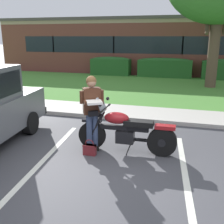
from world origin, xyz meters
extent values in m
plane|color=#424247|center=(0.00, 0.00, 0.00)|extent=(140.00, 140.00, 0.00)
cube|color=#B7B2A8|center=(0.00, 3.53, 0.06)|extent=(60.00, 0.20, 0.12)
cube|color=#B7B2A8|center=(0.00, 4.38, 0.04)|extent=(60.00, 1.50, 0.08)
cube|color=#478433|center=(0.00, 9.15, 0.03)|extent=(60.00, 8.04, 0.06)
cube|color=silver|center=(-1.19, 0.20, 0.00)|extent=(0.58, 4.39, 0.01)
cube|color=silver|center=(1.73, 0.20, 0.00)|extent=(0.58, 4.39, 0.01)
cylinder|color=black|center=(-0.43, 1.17, 0.32)|extent=(0.64, 0.11, 0.64)
cylinder|color=black|center=(-0.43, 1.17, 0.32)|extent=(0.18, 0.12, 0.18)
cylinder|color=black|center=(1.17, 1.21, 0.32)|extent=(0.64, 0.19, 0.64)
cylinder|color=black|center=(1.17, 1.21, 0.32)|extent=(0.18, 0.20, 0.18)
cube|color=black|center=(-0.43, 1.17, 0.67)|extent=(0.44, 0.15, 0.06)
cube|color=maroon|center=(1.22, 1.21, 0.66)|extent=(0.44, 0.21, 0.08)
cylinder|color=black|center=(-0.29, 1.10, 0.60)|extent=(0.31, 0.05, 0.58)
cylinder|color=black|center=(-0.29, 1.26, 0.60)|extent=(0.31, 0.05, 0.58)
sphere|color=black|center=(-0.26, 1.18, 0.86)|extent=(0.17, 0.17, 0.17)
cylinder|color=black|center=(-0.12, 1.18, 0.98)|extent=(0.05, 0.72, 0.03)
cylinder|color=black|center=(-0.11, 0.82, 0.98)|extent=(0.05, 0.10, 0.04)
cylinder|color=black|center=(-0.12, 1.54, 0.98)|extent=(0.05, 0.10, 0.04)
sphere|color=black|center=(-0.13, 0.88, 1.14)|extent=(0.08, 0.08, 0.08)
sphere|color=black|center=(-0.14, 1.48, 1.14)|extent=(0.08, 0.08, 0.08)
cube|color=#B2BCC6|center=(-0.20, 1.18, 1.08)|extent=(0.15, 0.36, 0.35)
cube|color=black|center=(0.32, 1.19, 0.56)|extent=(1.10, 0.12, 0.10)
ellipsoid|color=maroon|center=(0.15, 1.19, 0.78)|extent=(0.57, 0.33, 0.26)
cube|color=black|center=(0.65, 1.20, 0.70)|extent=(0.65, 0.29, 0.12)
cube|color=black|center=(0.35, 1.19, 0.36)|extent=(0.40, 0.25, 0.28)
cylinder|color=black|center=(0.32, 1.19, 0.52)|extent=(0.18, 0.12, 0.21)
cylinder|color=black|center=(0.39, 1.19, 0.52)|extent=(0.18, 0.12, 0.21)
cylinder|color=black|center=(0.72, 1.34, 0.26)|extent=(0.60, 0.09, 0.08)
cylinder|color=black|center=(0.92, 1.34, 0.26)|extent=(0.60, 0.09, 0.08)
cylinder|color=black|center=(0.47, 1.03, 0.15)|extent=(0.12, 0.12, 0.30)
cube|color=black|center=(-0.33, 1.13, 0.05)|extent=(0.21, 0.26, 0.10)
cube|color=black|center=(-0.45, 1.06, 0.05)|extent=(0.21, 0.26, 0.10)
cylinder|color=#3D4C70|center=(-0.34, 1.14, 0.43)|extent=(0.14, 0.14, 0.86)
cylinder|color=#3D4C70|center=(-0.46, 1.07, 0.43)|extent=(0.14, 0.14, 0.86)
cube|color=#4C2819|center=(-0.40, 1.11, 1.15)|extent=(0.44, 0.38, 0.58)
cube|color=#4C2819|center=(-0.40, 1.11, 1.42)|extent=(0.36, 0.32, 0.06)
sphere|color=#A87A5B|center=(-0.40, 1.11, 1.56)|extent=(0.21, 0.21, 0.21)
sphere|color=brown|center=(-0.41, 1.12, 1.59)|extent=(0.23, 0.23, 0.23)
cube|color=black|center=(-0.33, 1.00, 0.90)|extent=(0.24, 0.20, 0.12)
cylinder|color=#4C2819|center=(-0.18, 1.05, 1.17)|extent=(0.25, 0.34, 0.09)
cylinder|color=#4C2819|center=(-0.46, 0.89, 1.17)|extent=(0.25, 0.34, 0.09)
cylinder|color=#4C2819|center=(-0.20, 1.20, 1.25)|extent=(0.10, 0.10, 0.28)
cylinder|color=#4C2819|center=(-0.58, 0.98, 1.25)|extent=(0.10, 0.10, 0.28)
cube|color=white|center=(-0.25, 0.85, 1.19)|extent=(0.44, 0.44, 0.05)
cube|color=maroon|center=(-0.36, 0.79, 0.12)|extent=(0.28, 0.12, 0.24)
cube|color=maroon|center=(-0.36, 0.79, 0.22)|extent=(0.28, 0.13, 0.04)
torus|color=maroon|center=(-0.36, 0.79, 0.26)|extent=(0.20, 0.02, 0.20)
cube|color=black|center=(-3.36, 2.48, 0.40)|extent=(1.90, 0.31, 0.20)
cylinder|color=black|center=(-2.37, 1.65, 0.30)|extent=(0.30, 0.62, 0.60)
cylinder|color=brown|center=(2.64, 10.05, 1.65)|extent=(0.52, 0.52, 3.30)
cylinder|color=brown|center=(2.24, 10.05, 3.11)|extent=(0.18, 0.93, 1.05)
cube|color=#235623|center=(-3.45, 13.00, 0.55)|extent=(2.58, 0.90, 1.10)
ellipsoid|color=#235623|center=(-3.45, 13.00, 1.10)|extent=(2.45, 0.84, 0.28)
cube|color=#235623|center=(0.06, 13.00, 0.55)|extent=(3.31, 0.90, 1.10)
ellipsoid|color=#235623|center=(0.06, 13.00, 1.10)|extent=(3.14, 0.84, 0.28)
cube|color=brown|center=(1.04, 19.50, 1.80)|extent=(26.34, 11.72, 3.59)
cube|color=#998466|center=(1.04, 13.68, 3.47)|extent=(26.34, 0.10, 0.24)
cube|color=#4C4742|center=(1.04, 19.50, 3.69)|extent=(26.61, 11.84, 0.20)
cube|color=#1E282D|center=(1.04, 13.67, 1.98)|extent=(22.39, 0.06, 1.10)
cube|color=brown|center=(-7.91, 13.66, 1.98)|extent=(0.08, 0.04, 1.20)
cube|color=brown|center=(-3.44, 13.66, 1.98)|extent=(0.08, 0.04, 1.20)
cube|color=brown|center=(1.04, 13.66, 1.98)|extent=(0.08, 0.04, 1.20)
camera|label=1|loc=(1.66, -4.41, 2.53)|focal=43.80mm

